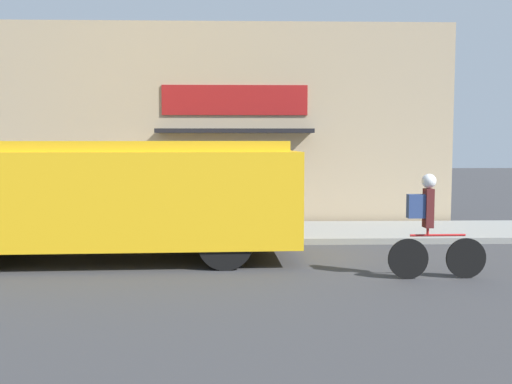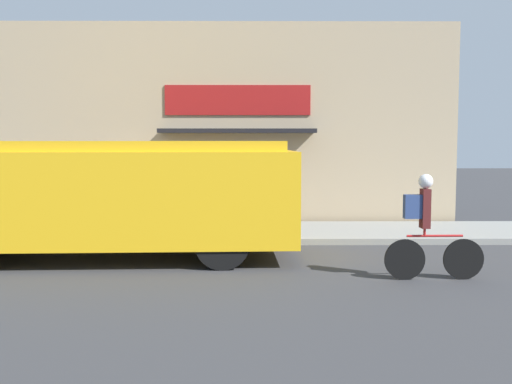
# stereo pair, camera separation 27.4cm
# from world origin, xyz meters

# --- Properties ---
(ground_plane) EXTENTS (70.00, 70.00, 0.00)m
(ground_plane) POSITION_xyz_m (0.00, 0.00, 0.00)
(ground_plane) COLOR #38383A
(sidewalk) EXTENTS (28.00, 2.69, 0.13)m
(sidewalk) POSITION_xyz_m (0.00, 1.35, 0.06)
(sidewalk) COLOR gray
(sidewalk) RESTS_ON ground_plane
(storefront) EXTENTS (14.30, 0.96, 5.01)m
(storefront) POSITION_xyz_m (0.05, 2.91, 2.51)
(storefront) COLOR tan
(storefront) RESTS_ON ground_plane
(school_bus) EXTENTS (6.82, 2.83, 2.10)m
(school_bus) POSITION_xyz_m (-0.24, -1.36, 1.13)
(school_bus) COLOR yellow
(school_bus) RESTS_ON ground_plane
(cyclist) EXTENTS (1.52, 0.22, 1.61)m
(cyclist) POSITION_xyz_m (4.71, -3.04, 0.80)
(cyclist) COLOR black
(cyclist) RESTS_ON ground_plane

